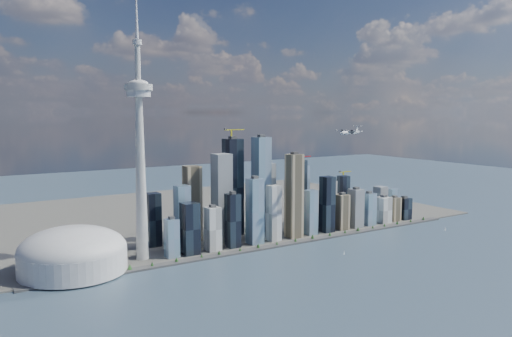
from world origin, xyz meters
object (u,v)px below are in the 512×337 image
dome_stadium (73,253)px  airplane (350,132)px  sailboat_east (445,229)px  sailboat_west (344,253)px  needle_tower (140,147)px

dome_stadium → airplane: 637.53m
dome_stadium → sailboat_east: size_ratio=20.46×
sailboat_west → dome_stadium: bearing=138.2°
sailboat_west → sailboat_east: (373.77, 27.20, 0.36)m
airplane → sailboat_east: 405.41m
dome_stadium → airplane: size_ratio=2.60×
sailboat_east → airplane: bearing=172.9°
needle_tower → airplane: 465.23m
needle_tower → sailboat_east: size_ratio=56.30×
needle_tower → sailboat_west: (382.98, -190.41, -233.06)m
needle_tower → sailboat_west: size_ratio=63.57×
sailboat_west → sailboat_east: size_ratio=0.89×
dome_stadium → sailboat_west: size_ratio=23.10×
sailboat_west → sailboat_east: sailboat_east is taller
needle_tower → airplane: size_ratio=7.14×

